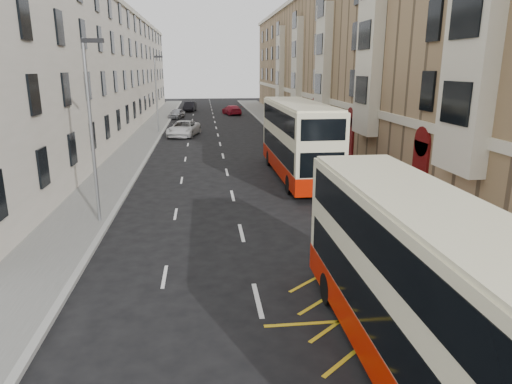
{
  "coord_description": "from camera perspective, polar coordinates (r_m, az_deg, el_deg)",
  "views": [
    {
      "loc": [
        -1.51,
        -8.65,
        6.97
      ],
      "look_at": [
        0.51,
        8.86,
        2.14
      ],
      "focal_mm": 32.0,
      "sensor_mm": 36.0,
      "label": 1
    }
  ],
  "objects": [
    {
      "name": "pavement_right",
      "position": [
        40.39,
        7.17,
        5.37
      ],
      "size": [
        4.0,
        120.0,
        0.15
      ],
      "primitive_type": "cube",
      "color": "#62625D",
      "rests_on": "ground"
    },
    {
      "name": "pavement_left",
      "position": [
        39.71,
        -15.2,
        4.78
      ],
      "size": [
        3.0,
        120.0,
        0.15
      ],
      "primitive_type": "cube",
      "color": "#62625D",
      "rests_on": "ground"
    },
    {
      "name": "kerb_right",
      "position": [
        39.97,
        4.37,
        5.34
      ],
      "size": [
        0.25,
        120.0,
        0.15
      ],
      "primitive_type": "cube",
      "color": "gray",
      "rests_on": "ground"
    },
    {
      "name": "kerb_left",
      "position": [
        39.52,
        -13.04,
        4.87
      ],
      "size": [
        0.25,
        120.0,
        0.15
      ],
      "primitive_type": "cube",
      "color": "gray",
      "rests_on": "ground"
    },
    {
      "name": "road_markings",
      "position": [
        54.12,
        -4.97,
        7.87
      ],
      "size": [
        10.0,
        110.0,
        0.01
      ],
      "primitive_type": null,
      "color": "silver",
      "rests_on": "ground"
    },
    {
      "name": "terrace_right",
      "position": [
        56.46,
        10.7,
        15.62
      ],
      "size": [
        10.75,
        79.0,
        15.25
      ],
      "color": "#947756",
      "rests_on": "ground"
    },
    {
      "name": "terrace_left",
      "position": [
        55.45,
        -19.59,
        14.0
      ],
      "size": [
        9.18,
        79.0,
        13.25
      ],
      "color": "beige",
      "rests_on": "ground"
    },
    {
      "name": "guard_railing",
      "position": [
        17.46,
        20.43,
        -6.18
      ],
      "size": [
        0.06,
        6.56,
        1.01
      ],
      "color": "red",
      "rests_on": "pavement_right"
    },
    {
      "name": "street_lamp_near",
      "position": [
        21.34,
        -19.85,
        8.14
      ],
      "size": [
        0.93,
        0.18,
        8.0
      ],
      "color": "gray",
      "rests_on": "pavement_left"
    },
    {
      "name": "street_lamp_far",
      "position": [
        50.93,
        -12.31,
        12.35
      ],
      "size": [
        0.93,
        0.18,
        8.0
      ],
      "color": "gray",
      "rests_on": "pavement_left"
    },
    {
      "name": "double_decker_front",
      "position": [
        11.1,
        19.65,
        -11.28
      ],
      "size": [
        2.47,
        10.67,
        4.25
      ],
      "rotation": [
        0.0,
        0.0,
        -0.0
      ],
      "color": "beige",
      "rests_on": "ground"
    },
    {
      "name": "double_decker_rear",
      "position": [
        29.55,
        5.25,
        6.49
      ],
      "size": [
        2.87,
        12.18,
        4.85
      ],
      "rotation": [
        0.0,
        0.0,
        0.01
      ],
      "color": "beige",
      "rests_on": "ground"
    },
    {
      "name": "pedestrian_far",
      "position": [
        15.18,
        25.68,
        -9.63
      ],
      "size": [
        1.01,
        0.83,
        1.61
      ],
      "primitive_type": "imported",
      "rotation": [
        0.0,
        0.0,
        2.59
      ],
      "color": "black",
      "rests_on": "pavement_right"
    },
    {
      "name": "white_van",
      "position": [
        48.63,
        -9.04,
        7.83
      ],
      "size": [
        3.73,
        6.14,
        1.59
      ],
      "primitive_type": "imported",
      "rotation": [
        0.0,
        0.0,
        -0.2
      ],
      "color": "silver",
      "rests_on": "ground"
    },
    {
      "name": "car_silver",
      "position": [
        65.99,
        -9.89,
        9.63
      ],
      "size": [
        2.51,
        4.28,
        1.37
      ],
      "primitive_type": "imported",
      "rotation": [
        0.0,
        0.0,
        -0.24
      ],
      "color": "#919398",
      "rests_on": "ground"
    },
    {
      "name": "car_dark",
      "position": [
        76.49,
        -8.26,
        10.53
      ],
      "size": [
        2.21,
        4.96,
        1.58
      ],
      "primitive_type": "imported",
      "rotation": [
        0.0,
        0.0,
        -0.11
      ],
      "color": "black",
      "rests_on": "ground"
    },
    {
      "name": "car_red",
      "position": [
        70.62,
        -3.04,
        10.22
      ],
      "size": [
        3.08,
        5.29,
        1.44
      ],
      "primitive_type": "imported",
      "rotation": [
        0.0,
        0.0,
        3.37
      ],
      "color": "#A9172B",
      "rests_on": "ground"
    }
  ]
}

